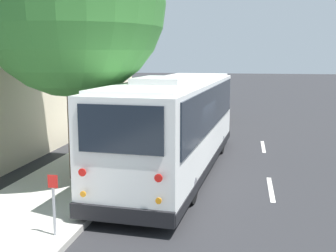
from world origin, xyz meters
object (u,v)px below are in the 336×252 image
Objects in this scene: sign_post_far at (76,186)px; sign_post_near at (54,204)px; shuttle_bus at (177,120)px; parked_sedan_tan at (208,110)px; parked_sedan_silver at (213,99)px.

sign_post_near is at bearing 180.00° from sign_post_far.
parked_sedan_tan is at bearing 4.07° from shuttle_bus.
parked_sedan_silver is at bearing 4.56° from shuttle_bus.
sign_post_far is (-16.68, 1.65, 0.23)m from parked_sedan_tan.
sign_post_near is (-24.09, 1.48, 0.22)m from parked_sedan_silver.
sign_post_near is 0.99× the size of sign_post_far.
sign_post_far reaches higher than parked_sedan_tan.
sign_post_far is at bearing 177.15° from parked_sedan_silver.
sign_post_far is at bearing 164.48° from shuttle_bus.
parked_sedan_tan is 17.98m from sign_post_near.
parked_sedan_tan is at bearing -5.27° from sign_post_near.
shuttle_bus is at bearing 176.25° from parked_sedan_tan.
parked_sedan_silver is (18.17, 0.18, -1.16)m from shuttle_bus.
shuttle_bus reaches higher than parked_sedan_tan.
parked_sedan_tan is 3.16× the size of sign_post_far.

